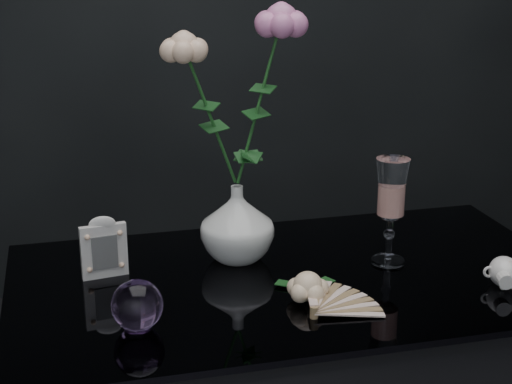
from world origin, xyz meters
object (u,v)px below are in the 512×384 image
object	(u,v)px
vase	(237,223)
picture_frame	(104,247)
paperweight	(137,305)
loose_rose	(308,287)
pearl_jar	(505,271)
wine_glass	(390,212)

from	to	relation	value
vase	picture_frame	distance (m)	0.26
paperweight	picture_frame	bearing A→B (deg)	99.61
loose_rose	picture_frame	bearing A→B (deg)	151.81
picture_frame	paperweight	bearing A→B (deg)	-88.55
picture_frame	pearl_jar	world-z (taller)	picture_frame
paperweight	loose_rose	distance (m)	0.30
loose_rose	pearl_jar	xyz separation A→B (m)	(0.37, -0.02, 0.00)
loose_rose	vase	bearing A→B (deg)	111.45
vase	wine_glass	distance (m)	0.30
picture_frame	loose_rose	xyz separation A→B (m)	(0.33, -0.19, -0.03)
wine_glass	paperweight	size ratio (longest dim) A/B	2.49
vase	pearl_jar	size ratio (longest dim) A/B	0.75
picture_frame	paperweight	world-z (taller)	picture_frame
paperweight	vase	bearing A→B (deg)	47.52
picture_frame	vase	bearing A→B (deg)	-3.62
pearl_jar	wine_glass	bearing A→B (deg)	151.53
wine_glass	loose_rose	bearing A→B (deg)	-148.55
picture_frame	paperweight	distance (m)	0.22
paperweight	loose_rose	bearing A→B (deg)	5.50
wine_glass	loose_rose	size ratio (longest dim) A/B	1.30
paperweight	loose_rose	xyz separation A→B (m)	(0.30, 0.03, -0.01)
picture_frame	paperweight	size ratio (longest dim) A/B	1.42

